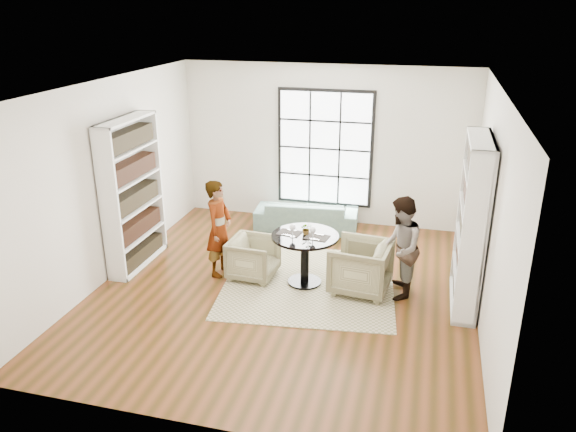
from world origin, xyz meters
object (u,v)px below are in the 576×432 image
(pedestal_table, at_px, (305,249))
(armchair_right, at_px, (360,267))
(sofa, at_px, (306,215))
(wine_glass_right, at_px, (313,230))
(person_right, at_px, (400,248))
(armchair_left, at_px, (253,258))
(person_left, at_px, (219,228))
(wine_glass_left, at_px, (293,228))
(flower_centerpiece, at_px, (306,229))

(pedestal_table, xyz_separation_m, armchair_right, (0.84, -0.02, -0.19))
(sofa, height_order, wine_glass_right, wine_glass_right)
(person_right, bearing_deg, armchair_left, -93.52)
(person_left, distance_m, wine_glass_left, 1.22)
(armchair_right, relative_size, wine_glass_right, 4.36)
(armchair_right, height_order, wine_glass_right, wine_glass_right)
(pedestal_table, height_order, person_left, person_left)
(wine_glass_right, bearing_deg, person_left, 175.00)
(person_left, distance_m, person_right, 2.76)
(sofa, relative_size, wine_glass_right, 9.81)
(pedestal_table, xyz_separation_m, flower_centerpiece, (0.01, 0.02, 0.31))
(pedestal_table, distance_m, sofa, 2.23)
(person_left, relative_size, wine_glass_right, 7.89)
(armchair_left, relative_size, person_right, 0.47)
(pedestal_table, height_order, wine_glass_left, wine_glass_left)
(wine_glass_left, bearing_deg, person_right, 3.80)
(sofa, relative_size, flower_centerpiece, 10.24)
(flower_centerpiece, bearing_deg, wine_glass_right, -49.12)
(armchair_right, relative_size, wine_glass_left, 4.14)
(person_right, height_order, wine_glass_left, person_right)
(pedestal_table, height_order, armchair_left, pedestal_table)
(armchair_right, bearing_deg, person_left, -84.34)
(pedestal_table, xyz_separation_m, wine_glass_left, (-0.16, -0.12, 0.37))
(person_left, distance_m, flower_centerpiece, 1.39)
(armchair_right, xyz_separation_m, person_left, (-2.21, 0.02, 0.38))
(pedestal_table, bearing_deg, armchair_right, -1.18)
(armchair_left, height_order, wine_glass_right, wine_glass_right)
(person_right, height_order, flower_centerpiece, person_right)
(wine_glass_left, bearing_deg, armchair_left, 169.10)
(pedestal_table, distance_m, flower_centerpiece, 0.32)
(person_right, bearing_deg, wine_glass_left, -89.13)
(person_left, relative_size, flower_centerpiece, 8.23)
(person_right, bearing_deg, wine_glass_right, -87.94)
(sofa, bearing_deg, flower_centerpiece, 96.96)
(armchair_left, xyz_separation_m, flower_centerpiece, (0.83, 0.02, 0.57))
(sofa, distance_m, armchair_left, 2.19)
(armchair_right, height_order, person_left, person_left)
(armchair_left, bearing_deg, person_left, 93.28)
(wine_glass_right, xyz_separation_m, flower_centerpiece, (-0.13, 0.15, -0.05))
(wine_glass_left, bearing_deg, sofa, 97.61)
(armchair_right, distance_m, person_left, 2.24)
(sofa, bearing_deg, person_right, 124.83)
(person_right, xyz_separation_m, wine_glass_right, (-1.25, -0.11, 0.19))
(sofa, xyz_separation_m, wine_glass_left, (0.31, -2.28, 0.67))
(person_right, xyz_separation_m, flower_centerpiece, (-1.38, 0.04, 0.14))
(armchair_right, bearing_deg, wine_glass_left, -77.88)
(person_right, distance_m, wine_glass_right, 1.27)
(pedestal_table, distance_m, armchair_left, 0.86)
(wine_glass_right, bearing_deg, person_right, 4.99)
(flower_centerpiece, bearing_deg, wine_glass_left, -140.33)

